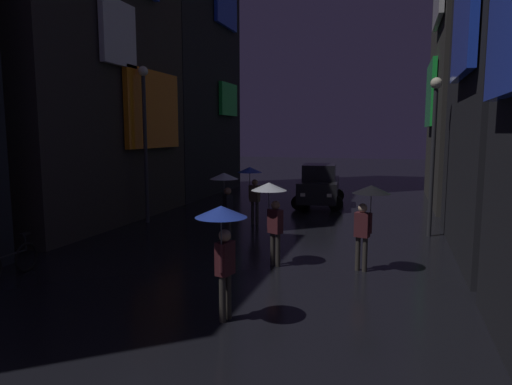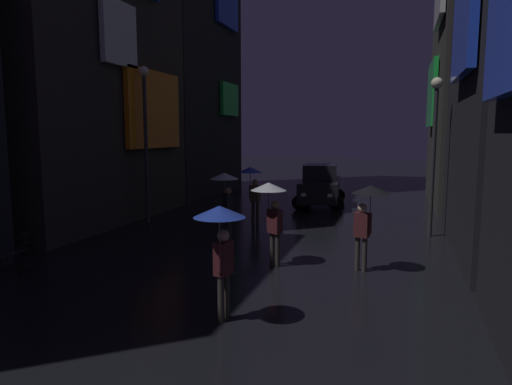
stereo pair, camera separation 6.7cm
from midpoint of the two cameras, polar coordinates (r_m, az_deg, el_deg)
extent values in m
cube|color=#2D2826|center=(19.15, -21.21, 20.38)|extent=(4.00, 8.93, 15.58)
cube|color=orange|center=(18.71, -12.52, 10.07)|extent=(0.20, 3.85, 3.00)
cube|color=white|center=(17.13, -16.66, 18.53)|extent=(0.20, 1.91, 2.15)
cube|color=#26E54C|center=(26.43, -3.25, 11.53)|extent=(0.20, 2.41, 1.81)
cube|color=#264CF9|center=(27.07, -3.54, 22.64)|extent=(0.20, 2.99, 2.62)
cube|color=#264CF9|center=(7.66, 29.22, 16.57)|extent=(0.20, 2.37, 1.63)
cube|color=#264CF9|center=(12.87, 24.75, 18.52)|extent=(0.20, 3.27, 2.47)
cube|color=#26E54C|center=(23.91, 21.20, 11.31)|extent=(0.20, 4.05, 3.02)
cylinder|color=#38332D|center=(14.27, -3.21, -4.38)|extent=(0.12, 0.12, 0.85)
cylinder|color=#38332D|center=(14.43, -3.49, -4.25)|extent=(0.12, 0.12, 0.85)
cube|color=black|center=(14.22, -3.37, -1.46)|extent=(0.39, 0.40, 0.60)
sphere|color=#9E7051|center=(14.16, -3.39, 0.18)|extent=(0.22, 0.22, 0.22)
cylinder|color=black|center=(14.36, -3.84, -1.17)|extent=(0.09, 0.09, 0.50)
cylinder|color=slate|center=(14.31, -3.85, 0.16)|extent=(0.02, 0.02, 0.77)
cone|color=silver|center=(14.26, -3.87, 2.09)|extent=(0.90, 0.90, 0.20)
cylinder|color=#38332D|center=(16.74, 0.30, -2.60)|extent=(0.12, 0.12, 0.85)
cylinder|color=#38332D|center=(16.82, -0.26, -2.55)|extent=(0.12, 0.12, 0.85)
cube|color=brown|center=(16.67, 0.02, -0.12)|extent=(0.37, 0.27, 0.60)
sphere|color=#9E7051|center=(16.62, 0.02, 1.28)|extent=(0.22, 0.22, 0.22)
cylinder|color=brown|center=(16.69, -0.61, 0.06)|extent=(0.09, 0.09, 0.50)
cylinder|color=slate|center=(16.65, -0.61, 1.21)|extent=(0.02, 0.02, 0.77)
cone|color=#263FB2|center=(16.61, -0.62, 2.87)|extent=(0.90, 0.90, 0.20)
cylinder|color=#38332D|center=(8.47, -3.45, -12.77)|extent=(0.12, 0.12, 0.85)
cylinder|color=#38332D|center=(8.33, -4.16, -13.13)|extent=(0.12, 0.12, 0.85)
cube|color=#4C1E23|center=(8.18, -3.85, -8.18)|extent=(0.29, 0.38, 0.60)
sphere|color=tan|center=(8.08, -3.88, -5.38)|extent=(0.22, 0.22, 0.22)
cylinder|color=#4C1E23|center=(7.99, -4.29, -8.18)|extent=(0.09, 0.09, 0.50)
cylinder|color=slate|center=(7.91, -4.31, -5.85)|extent=(0.02, 0.02, 0.77)
cone|color=#263FB2|center=(7.81, -4.35, -2.38)|extent=(0.90, 0.90, 0.20)
cylinder|color=#38332D|center=(11.56, 2.87, -7.21)|extent=(0.12, 0.12, 0.85)
cylinder|color=#38332D|center=(11.68, 2.21, -7.05)|extent=(0.12, 0.12, 0.85)
cube|color=#4C1E23|center=(11.46, 2.56, -3.62)|extent=(0.40, 0.35, 0.60)
sphere|color=#9E7051|center=(11.39, 2.57, -1.60)|extent=(0.22, 0.22, 0.22)
cylinder|color=#4C1E23|center=(11.54, 1.73, -3.29)|extent=(0.09, 0.09, 0.50)
cylinder|color=slate|center=(11.48, 1.74, -1.65)|extent=(0.02, 0.02, 0.77)
cone|color=silver|center=(11.41, 1.75, 0.76)|extent=(0.90, 0.90, 0.20)
cylinder|color=#38332D|center=(11.51, 12.72, -7.46)|extent=(0.12, 0.12, 0.85)
cylinder|color=#38332D|center=(11.45, 13.58, -7.56)|extent=(0.12, 0.12, 0.85)
cube|color=#4C1E23|center=(11.32, 13.26, -3.96)|extent=(0.39, 0.30, 0.60)
sphere|color=beige|center=(11.24, 13.32, -1.91)|extent=(0.22, 0.22, 0.22)
cylinder|color=#4C1E23|center=(11.29, 14.21, -3.75)|extent=(0.09, 0.09, 0.50)
cylinder|color=slate|center=(11.24, 14.27, -2.08)|extent=(0.02, 0.02, 0.77)
cone|color=black|center=(11.17, 14.35, 0.38)|extent=(0.90, 0.90, 0.20)
torus|color=black|center=(12.50, -26.63, -7.20)|extent=(0.08, 0.72, 0.72)
cylinder|color=black|center=(12.07, -28.45, -6.93)|extent=(0.07, 1.00, 0.05)
cylinder|color=black|center=(12.42, -26.73, -5.63)|extent=(0.04, 0.04, 0.40)
cube|color=black|center=(12.37, -26.79, -4.64)|extent=(0.13, 0.24, 0.06)
cube|color=black|center=(21.22, 8.10, 0.41)|extent=(2.09, 4.25, 0.90)
cube|color=black|center=(21.14, 8.14, 2.56)|extent=(1.62, 1.98, 0.70)
cylinder|color=black|center=(19.93, 10.14, -1.40)|extent=(0.66, 0.28, 0.64)
cylinder|color=black|center=(20.04, 5.52, -1.27)|extent=(0.66, 0.28, 0.64)
cylinder|color=black|center=(22.57, 10.34, -0.37)|extent=(0.66, 0.28, 0.64)
cylinder|color=black|center=(22.66, 6.26, -0.26)|extent=(0.66, 0.28, 0.64)
cube|color=white|center=(19.15, 9.33, -0.38)|extent=(0.20, 0.08, 0.14)
cube|color=white|center=(19.22, 6.06, -0.29)|extent=(0.20, 0.08, 0.14)
cylinder|color=#2D2D33|center=(17.42, -13.46, 5.11)|extent=(0.14, 0.14, 5.39)
sphere|color=#F9EFCC|center=(17.55, -13.75, 14.53)|extent=(0.36, 0.36, 0.36)
cylinder|color=#2D2D33|center=(15.67, 21.35, 3.32)|extent=(0.14, 0.14, 4.72)
sphere|color=#F9EFCC|center=(15.71, 21.80, 12.59)|extent=(0.36, 0.36, 0.36)
camera|label=1|loc=(0.03, -89.86, 0.02)|focal=32.00mm
camera|label=2|loc=(0.03, 90.14, -0.02)|focal=32.00mm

